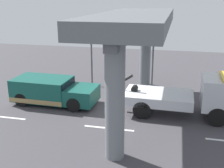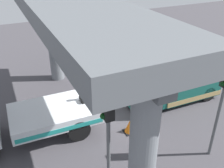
{
  "view_description": "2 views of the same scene",
  "coord_description": "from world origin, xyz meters",
  "px_view_note": "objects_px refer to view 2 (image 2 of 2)",
  "views": [
    {
      "loc": [
        3.1,
        -15.09,
        6.39
      ],
      "look_at": [
        -0.69,
        0.97,
        1.21
      ],
      "focal_mm": 44.61,
      "sensor_mm": 36.0,
      "label": 1
    },
    {
      "loc": [
        3.91,
        9.59,
        7.5
      ],
      "look_at": [
        -0.73,
        -0.32,
        1.55
      ],
      "focal_mm": 40.93,
      "sensor_mm": 36.0,
      "label": 2
    }
  ],
  "objects_px": {
    "traffic_light_far": "(108,124)",
    "traffic_cone_orange": "(130,127)",
    "towed_van_green": "(174,85)",
    "tow_truck_white": "(8,119)",
    "traffic_light_near": "(223,91)"
  },
  "relations": [
    {
      "from": "towed_van_green",
      "to": "traffic_light_near",
      "type": "bearing_deg",
      "value": 71.98
    },
    {
      "from": "traffic_light_far",
      "to": "traffic_cone_orange",
      "type": "distance_m",
      "value": 4.34
    },
    {
      "from": "tow_truck_white",
      "to": "towed_van_green",
      "type": "xyz_separation_m",
      "value": [
        -8.53,
        0.02,
        -0.42
      ]
    },
    {
      "from": "towed_van_green",
      "to": "traffic_light_near",
      "type": "distance_m",
      "value": 4.91
    },
    {
      "from": "traffic_light_near",
      "to": "traffic_cone_orange",
      "type": "height_order",
      "value": "traffic_light_near"
    },
    {
      "from": "towed_van_green",
      "to": "traffic_light_far",
      "type": "distance_m",
      "value": 7.53
    },
    {
      "from": "tow_truck_white",
      "to": "traffic_light_near",
      "type": "bearing_deg",
      "value": 149.6
    },
    {
      "from": "towed_van_green",
      "to": "traffic_cone_orange",
      "type": "relative_size",
      "value": 8.37
    },
    {
      "from": "tow_truck_white",
      "to": "traffic_cone_orange",
      "type": "distance_m",
      "value": 5.24
    },
    {
      "from": "traffic_light_near",
      "to": "towed_van_green",
      "type": "bearing_deg",
      "value": -108.02
    },
    {
      "from": "towed_van_green",
      "to": "traffic_cone_orange",
      "type": "bearing_deg",
      "value": 23.63
    },
    {
      "from": "tow_truck_white",
      "to": "traffic_light_far",
      "type": "relative_size",
      "value": 1.8
    },
    {
      "from": "towed_van_green",
      "to": "traffic_light_far",
      "type": "xyz_separation_m",
      "value": [
        5.86,
        4.19,
        2.18
      ]
    },
    {
      "from": "tow_truck_white",
      "to": "traffic_light_near",
      "type": "xyz_separation_m",
      "value": [
        -7.17,
        4.21,
        1.75
      ]
    },
    {
      "from": "towed_van_green",
      "to": "traffic_light_near",
      "type": "xyz_separation_m",
      "value": [
        1.36,
        4.19,
        2.17
      ]
    }
  ]
}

